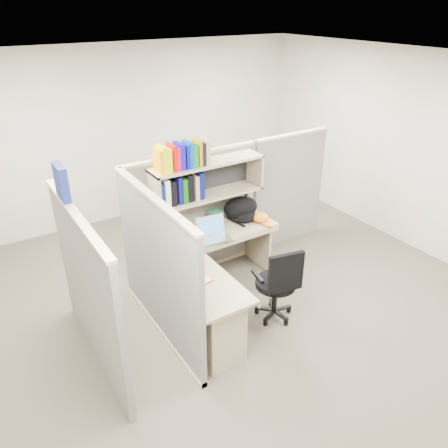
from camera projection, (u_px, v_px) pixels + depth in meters
ground at (232, 305)px, 5.18m from camera, size 6.00×6.00×0.00m
room_shell at (234, 177)px, 4.44m from camera, size 6.00×6.00×6.00m
cubicle at (184, 230)px, 4.93m from camera, size 3.79×1.84×1.95m
desk at (215, 299)px, 4.57m from camera, size 1.74×1.75×0.73m
laptop at (215, 230)px, 5.05m from camera, size 0.40×0.40×0.25m
backpack at (243, 209)px, 5.51m from camera, size 0.52×0.43×0.28m
orange_cap at (260, 217)px, 5.49m from camera, size 0.27×0.29×0.11m
snack_canister at (199, 269)px, 4.44m from camera, size 0.10×0.10×0.10m
tissue_box at (191, 288)px, 4.08m from camera, size 0.15×0.15×0.20m
mouse at (223, 235)px, 5.16m from camera, size 0.10×0.08×0.03m
paper_cup at (198, 222)px, 5.38m from camera, size 0.09×0.09×0.11m
book_stack at (214, 215)px, 5.54m from camera, size 0.25×0.30×0.12m
loose_paper at (198, 278)px, 4.40m from camera, size 0.23×0.28×0.00m
task_chair at (277, 294)px, 4.81m from camera, size 0.53×0.49×0.94m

